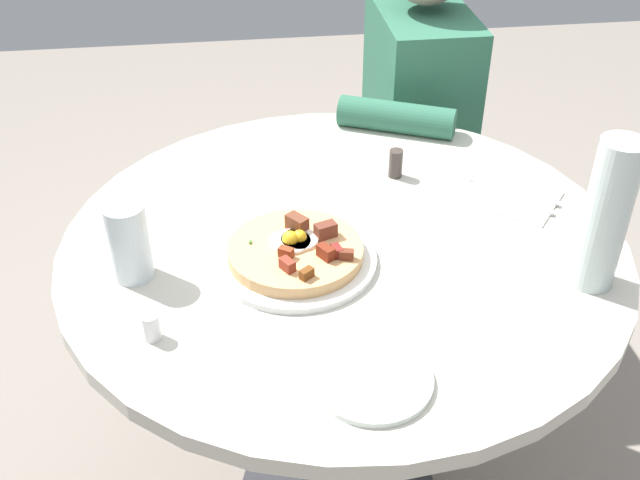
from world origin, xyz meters
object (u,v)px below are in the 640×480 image
object	(u,v)px
fork	(514,191)
knife	(507,200)
pizza_plate	(296,259)
water_glass	(129,242)
dining_table	(342,312)
salt_shaker	(151,326)
person_seated	(412,165)
water_bottle	(606,216)
pepper_shaker	(396,163)
bread_plate	(373,379)
breakfast_pizza	(296,250)

from	to	relation	value
fork	knife	size ratio (longest dim) A/B	1.00
pizza_plate	water_glass	xyz separation A→B (m)	(-0.00, 0.27, 0.06)
dining_table	salt_shaker	distance (m)	0.45
knife	pizza_plate	bearing A→B (deg)	56.30
person_seated	water_bottle	world-z (taller)	person_seated
person_seated	pepper_shaker	size ratio (longest dim) A/B	19.35
person_seated	pepper_shaker	world-z (taller)	person_seated
fork	water_glass	size ratio (longest dim) A/B	1.31
fork	water_bottle	distance (m)	0.31
dining_table	bread_plate	bearing A→B (deg)	177.63
pizza_plate	bread_plate	size ratio (longest dim) A/B	1.62
bread_plate	water_bottle	world-z (taller)	water_bottle
fork	pepper_shaker	size ratio (longest dim) A/B	3.07
knife	fork	bearing A→B (deg)	-90.00
knife	water_glass	xyz separation A→B (m)	(-0.14, 0.70, 0.06)
bread_plate	salt_shaker	bearing A→B (deg)	66.77
knife	water_bottle	bearing A→B (deg)	140.89
water_bottle	water_glass	bearing A→B (deg)	81.19
bread_plate	water_glass	world-z (taller)	water_glass
breakfast_pizza	pepper_shaker	distance (m)	0.35
person_seated	water_glass	xyz separation A→B (m)	(-0.72, 0.66, 0.31)
fork	knife	xyz separation A→B (m)	(-0.03, 0.02, 0.00)
fork	bread_plate	bearing A→B (deg)	89.84
pizza_plate	water_bottle	size ratio (longest dim) A/B	1.07
bread_plate	water_glass	distance (m)	0.46
salt_shaker	pizza_plate	bearing A→B (deg)	-55.56
water_glass	pepper_shaker	size ratio (longest dim) A/B	2.34
bread_plate	fork	bearing A→B (deg)	-38.67
pepper_shaker	salt_shaker	bearing A→B (deg)	132.33
knife	bread_plate	bearing A→B (deg)	89.83
pizza_plate	water_bottle	world-z (taller)	water_bottle
knife	pepper_shaker	distance (m)	0.23
water_bottle	bread_plate	bearing A→B (deg)	114.00
dining_table	bread_plate	size ratio (longest dim) A/B	5.87
water_bottle	pizza_plate	bearing A→B (deg)	76.28
pizza_plate	fork	xyz separation A→B (m)	(0.16, -0.45, 0.00)
water_glass	salt_shaker	size ratio (longest dim) A/B	3.04
person_seated	bread_plate	world-z (taller)	person_seated
pizza_plate	fork	world-z (taller)	pizza_plate
knife	water_glass	size ratio (longest dim) A/B	1.31
breakfast_pizza	knife	xyz separation A→B (m)	(0.14, -0.42, -0.02)
bread_plate	pizza_plate	bearing A→B (deg)	14.83
water_bottle	salt_shaker	size ratio (longest dim) A/B	5.80
dining_table	bread_plate	distance (m)	0.40
pizza_plate	pepper_shaker	xyz separation A→B (m)	(0.26, -0.23, 0.02)
pizza_plate	bread_plate	xyz separation A→B (m)	(-0.30, -0.08, -0.00)
fork	knife	distance (m)	0.04
breakfast_pizza	bread_plate	world-z (taller)	breakfast_pizza
pizza_plate	water_bottle	distance (m)	0.51
bread_plate	water_bottle	xyz separation A→B (m)	(0.18, -0.40, 0.13)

